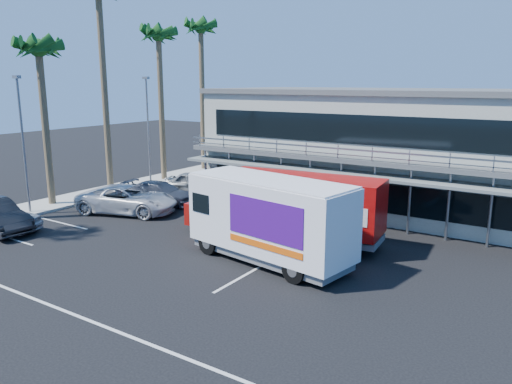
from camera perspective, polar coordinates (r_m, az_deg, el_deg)
The scene contains 14 objects.
ground at distance 21.74m, azimuth -5.82°, elevation -8.45°, with size 120.00×120.00×0.00m, color black.
building at distance 32.44m, azimuth 15.28°, elevation 4.83°, with size 22.40×12.00×7.30m.
curb_strip at distance 36.16m, azimuth -18.43°, elevation -0.37°, with size 3.00×32.00×0.16m, color #A5A399.
palm_c at distance 33.52m, azimuth -23.55°, elevation 14.02°, with size 2.80×2.80×10.75m.
palm_d at distance 37.09m, azimuth -17.52°, elevation 19.81°, with size 2.80×2.80×14.75m.
palm_e at distance 39.90m, azimuth -11.06°, elevation 16.37°, with size 2.80×2.80×12.25m.
palm_f at distance 44.34m, azimuth -6.32°, elevation 17.28°, with size 2.80×2.80×13.25m.
light_pole_near at distance 31.99m, azimuth -25.10°, elevation 5.52°, with size 0.50×0.25×8.09m.
light_pole_far at distance 38.17m, azimuth -12.23°, elevation 7.37°, with size 0.50×0.25×8.09m.
red_truck at distance 24.39m, azimuth 3.73°, elevation -1.51°, with size 10.19×3.36×3.37m.
white_van at distance 21.57m, azimuth 1.55°, elevation -3.04°, with size 7.92×3.80×3.71m.
parked_car_c at distance 30.87m, azimuth -14.47°, elevation -0.82°, with size 2.77×6.01×1.67m, color silver.
parked_car_d at distance 32.74m, azimuth -10.94°, elevation -0.11°, with size 2.00×4.92×1.43m, color #323642.
parked_car_e at distance 35.39m, azimuth -6.82°, elevation 1.05°, with size 1.79×4.46×1.52m, color gray.
Camera 1 is at (12.90, -15.68, 7.77)m, focal length 35.00 mm.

